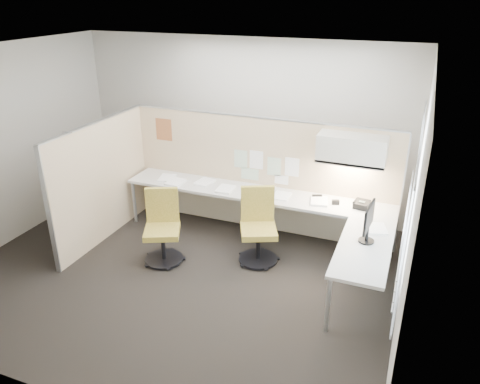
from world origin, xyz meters
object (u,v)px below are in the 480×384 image
at_px(monitor, 369,221).
at_px(phone, 361,205).
at_px(chair_right, 258,228).
at_px(desk, 274,208).
at_px(chair_left, 163,229).

relative_size(monitor, phone, 2.00).
height_order(monitor, phone, monitor).
xyz_separation_m(chair_right, monitor, (1.45, -0.31, 0.53)).
bearing_deg(desk, chair_right, -100.75).
height_order(chair_right, monitor, monitor).
bearing_deg(phone, chair_left, -147.28).
bearing_deg(phone, desk, -162.82).
bearing_deg(desk, phone, 8.05).
bearing_deg(phone, monitor, -69.17).
relative_size(desk, chair_right, 3.95).
relative_size(desk, phone, 17.00).
distance_m(desk, monitor, 1.61).
xyz_separation_m(chair_left, chair_right, (1.21, 0.48, 0.01)).
bearing_deg(chair_left, chair_right, -3.16).
distance_m(chair_right, phone, 1.43).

